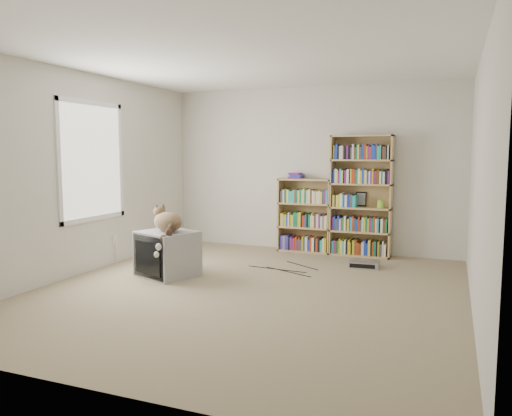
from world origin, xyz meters
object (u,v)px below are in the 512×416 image
at_px(bookcase_tall, 361,199).
at_px(bookcase_short, 305,218).
at_px(cat, 167,225).
at_px(dvd_player, 364,264).
at_px(crt_tv, 168,254).

height_order(bookcase_tall, bookcase_short, bookcase_tall).
height_order(cat, dvd_player, cat).
bearing_deg(crt_tv, bookcase_tall, 67.61).
bearing_deg(bookcase_tall, dvd_player, -75.92).
distance_m(bookcase_tall, bookcase_short, 0.90).
distance_m(crt_tv, dvd_player, 2.56).
relative_size(bookcase_tall, bookcase_short, 1.58).
relative_size(bookcase_short, dvd_player, 2.94).
bearing_deg(bookcase_short, bookcase_tall, -0.03).
bearing_deg(dvd_player, cat, -149.65).
relative_size(crt_tv, bookcase_short, 0.72).
bearing_deg(cat, bookcase_tall, 79.07).
height_order(bookcase_short, dvd_player, bookcase_short).
relative_size(bookcase_tall, dvd_player, 4.63).
bearing_deg(cat, bookcase_short, 93.89).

